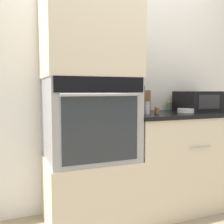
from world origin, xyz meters
The scene contains 11 objects.
wall_back centered at (0.00, 0.63, 1.25)m, with size 8.00×0.05×2.50m.
oven_cabinet_base centered at (-0.37, 0.30, 0.28)m, with size 0.75×0.60×0.57m.
wall_oven centered at (-0.37, 0.30, 0.91)m, with size 0.72×0.64×0.68m.
oven_cabinet_upper centered at (-0.37, 0.30, 1.60)m, with size 0.75×0.60×0.70m.
counter_unit centered at (0.54, 0.30, 0.47)m, with size 1.10×0.63×0.94m.
microwave centered at (0.83, 0.37, 1.04)m, with size 0.41×0.36×0.20m.
knife_block centered at (0.16, 0.37, 1.04)m, with size 0.12×0.15×0.26m.
bowl centered at (0.56, 0.23, 0.96)m, with size 0.15×0.15×0.04m.
condiment_jar_near centered at (0.58, 0.54, 0.99)m, with size 0.04×0.04×0.10m.
condiment_jar_mid centered at (0.13, 0.21, 0.99)m, with size 0.05×0.05×0.11m.
condiment_jar_far centered at (0.25, 0.23, 0.97)m, with size 0.04×0.04×0.07m.
Camera 1 is at (-1.01, -1.82, 1.15)m, focal length 42.00 mm.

